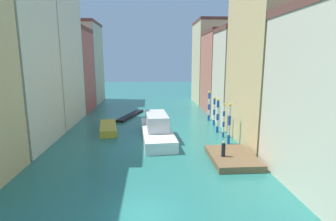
{
  "coord_description": "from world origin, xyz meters",
  "views": [
    {
      "loc": [
        0.53,
        -14.61,
        9.33
      ],
      "look_at": [
        3.34,
        25.87,
        1.5
      ],
      "focal_mm": 27.81,
      "sensor_mm": 36.0,
      "label": 1
    }
  ],
  "objects_px": {
    "mooring_pole_1": "(224,120)",
    "vaporetto_white": "(157,129)",
    "mooring_pole_4": "(209,106)",
    "motorboat_0": "(108,128)",
    "gondola_black": "(131,115)",
    "waterfront_dock": "(232,158)",
    "person_on_dock": "(223,149)",
    "mooring_pole_0": "(229,123)",
    "mooring_pole_3": "(214,111)",
    "mooring_pole_2": "(218,115)"
  },
  "relations": [
    {
      "from": "mooring_pole_0",
      "to": "mooring_pole_2",
      "type": "height_order",
      "value": "mooring_pole_0"
    },
    {
      "from": "mooring_pole_0",
      "to": "vaporetto_white",
      "type": "distance_m",
      "value": 8.64
    },
    {
      "from": "motorboat_0",
      "to": "mooring_pole_1",
      "type": "bearing_deg",
      "value": -14.93
    },
    {
      "from": "motorboat_0",
      "to": "mooring_pole_2",
      "type": "bearing_deg",
      "value": -6.44
    },
    {
      "from": "mooring_pole_3",
      "to": "gondola_black",
      "type": "bearing_deg",
      "value": 151.39
    },
    {
      "from": "mooring_pole_1",
      "to": "vaporetto_white",
      "type": "height_order",
      "value": "mooring_pole_1"
    },
    {
      "from": "mooring_pole_2",
      "to": "mooring_pole_3",
      "type": "relative_size",
      "value": 1.08
    },
    {
      "from": "motorboat_0",
      "to": "gondola_black",
      "type": "bearing_deg",
      "value": 75.59
    },
    {
      "from": "mooring_pole_0",
      "to": "vaporetto_white",
      "type": "relative_size",
      "value": 0.39
    },
    {
      "from": "vaporetto_white",
      "to": "gondola_black",
      "type": "xyz_separation_m",
      "value": [
        -4.06,
        12.81,
        -0.94
      ]
    },
    {
      "from": "vaporetto_white",
      "to": "motorboat_0",
      "type": "bearing_deg",
      "value": 149.99
    },
    {
      "from": "waterfront_dock",
      "to": "mooring_pole_4",
      "type": "bearing_deg",
      "value": 84.91
    },
    {
      "from": "vaporetto_white",
      "to": "motorboat_0",
      "type": "xyz_separation_m",
      "value": [
        -6.4,
        3.7,
        -0.68
      ]
    },
    {
      "from": "waterfront_dock",
      "to": "mooring_pole_1",
      "type": "bearing_deg",
      "value": 80.73
    },
    {
      "from": "mooring_pole_1",
      "to": "motorboat_0",
      "type": "xyz_separation_m",
      "value": [
        -14.59,
        3.89,
        -1.72
      ]
    },
    {
      "from": "gondola_black",
      "to": "motorboat_0",
      "type": "height_order",
      "value": "motorboat_0"
    },
    {
      "from": "mooring_pole_4",
      "to": "motorboat_0",
      "type": "relative_size",
      "value": 0.66
    },
    {
      "from": "motorboat_0",
      "to": "mooring_pole_4",
      "type": "bearing_deg",
      "value": 19.53
    },
    {
      "from": "mooring_pole_2",
      "to": "mooring_pole_3",
      "type": "xyz_separation_m",
      "value": [
        0.5,
        3.87,
        -0.17
      ]
    },
    {
      "from": "person_on_dock",
      "to": "mooring_pole_2",
      "type": "distance_m",
      "value": 10.46
    },
    {
      "from": "mooring_pole_0",
      "to": "mooring_pole_3",
      "type": "height_order",
      "value": "mooring_pole_0"
    },
    {
      "from": "person_on_dock",
      "to": "mooring_pole_0",
      "type": "height_order",
      "value": "mooring_pole_0"
    },
    {
      "from": "vaporetto_white",
      "to": "mooring_pole_2",
      "type": "bearing_deg",
      "value": 14.47
    },
    {
      "from": "mooring_pole_3",
      "to": "mooring_pole_4",
      "type": "xyz_separation_m",
      "value": [
        -0.08,
        3.02,
        0.26
      ]
    },
    {
      "from": "person_on_dock",
      "to": "mooring_pole_3",
      "type": "bearing_deg",
      "value": 79.58
    },
    {
      "from": "waterfront_dock",
      "to": "vaporetto_white",
      "type": "height_order",
      "value": "vaporetto_white"
    },
    {
      "from": "waterfront_dock",
      "to": "mooring_pole_3",
      "type": "bearing_deg",
      "value": 83.45
    },
    {
      "from": "mooring_pole_4",
      "to": "gondola_black",
      "type": "xyz_separation_m",
      "value": [
        -12.5,
        3.85,
        -2.21
      ]
    },
    {
      "from": "mooring_pole_2",
      "to": "waterfront_dock",
      "type": "bearing_deg",
      "value": -96.22
    },
    {
      "from": "waterfront_dock",
      "to": "mooring_pole_2",
      "type": "height_order",
      "value": "mooring_pole_2"
    },
    {
      "from": "mooring_pole_1",
      "to": "mooring_pole_4",
      "type": "bearing_deg",
      "value": 88.4
    },
    {
      "from": "mooring_pole_0",
      "to": "mooring_pole_3",
      "type": "relative_size",
      "value": 1.12
    },
    {
      "from": "mooring_pole_1",
      "to": "vaporetto_white",
      "type": "relative_size",
      "value": 0.35
    },
    {
      "from": "waterfront_dock",
      "to": "motorboat_0",
      "type": "relative_size",
      "value": 0.84
    },
    {
      "from": "mooring_pole_2",
      "to": "vaporetto_white",
      "type": "distance_m",
      "value": 8.37
    },
    {
      "from": "waterfront_dock",
      "to": "gondola_black",
      "type": "bearing_deg",
      "value": 118.18
    },
    {
      "from": "person_on_dock",
      "to": "mooring_pole_3",
      "type": "height_order",
      "value": "mooring_pole_3"
    },
    {
      "from": "vaporetto_white",
      "to": "gondola_black",
      "type": "distance_m",
      "value": 13.47
    },
    {
      "from": "waterfront_dock",
      "to": "gondola_black",
      "type": "xyz_separation_m",
      "value": [
        -11.01,
        20.56,
        -0.12
      ]
    },
    {
      "from": "waterfront_dock",
      "to": "vaporetto_white",
      "type": "relative_size",
      "value": 0.49
    },
    {
      "from": "mooring_pole_2",
      "to": "mooring_pole_4",
      "type": "distance_m",
      "value": 6.91
    },
    {
      "from": "waterfront_dock",
      "to": "mooring_pole_1",
      "type": "xyz_separation_m",
      "value": [
        1.23,
        7.56,
        1.87
      ]
    },
    {
      "from": "person_on_dock",
      "to": "mooring_pole_3",
      "type": "distance_m",
      "value": 14.34
    },
    {
      "from": "mooring_pole_1",
      "to": "mooring_pole_2",
      "type": "height_order",
      "value": "mooring_pole_2"
    },
    {
      "from": "person_on_dock",
      "to": "gondola_black",
      "type": "bearing_deg",
      "value": 115.53
    },
    {
      "from": "mooring_pole_4",
      "to": "mooring_pole_2",
      "type": "bearing_deg",
      "value": -93.48
    },
    {
      "from": "motorboat_0",
      "to": "mooring_pole_3",
      "type": "bearing_deg",
      "value": 8.56
    },
    {
      "from": "mooring_pole_0",
      "to": "gondola_black",
      "type": "xyz_separation_m",
      "value": [
        -12.14,
        15.6,
        -2.21
      ]
    },
    {
      "from": "waterfront_dock",
      "to": "gondola_black",
      "type": "height_order",
      "value": "waterfront_dock"
    },
    {
      "from": "waterfront_dock",
      "to": "person_on_dock",
      "type": "relative_size",
      "value": 3.99
    }
  ]
}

